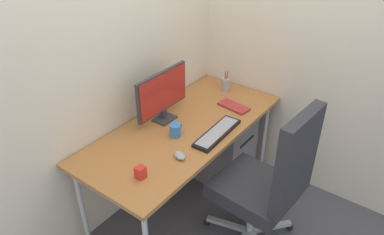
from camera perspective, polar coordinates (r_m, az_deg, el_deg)
The scene contains 13 objects.
ground_plane at distance 2.97m, azimuth -1.08°, elevation -13.01°, with size 8.00×8.00×0.00m, color #4C4C51.
wall_back at distance 2.46m, azimuth -8.66°, elevation 15.16°, with size 3.30×0.04×2.80m, color beige.
wall_side_right at distance 2.77m, azimuth 13.77°, elevation 16.48°, with size 0.04×2.44×2.80m, color beige.
desk at distance 2.54m, azimuth -1.22°, elevation -2.26°, with size 1.56×0.70×0.71m.
office_chair at distance 2.32m, azimuth 11.92°, elevation -9.81°, with size 0.63×0.65×1.11m.
filing_cabinet at distance 3.07m, azimuth 3.81°, elevation -3.83°, with size 0.40×0.56×0.61m.
monitor at distance 2.51m, azimuth -4.61°, elevation 3.75°, with size 0.48×0.12×0.36m.
keyboard at distance 2.44m, azimuth 3.95°, elevation -2.40°, with size 0.44×0.14×0.03m.
mouse at distance 2.22m, azimuth -1.94°, elevation -5.93°, with size 0.06×0.09×0.04m, color #9EA0A5.
pen_holder at distance 2.98m, azimuth 5.28°, elevation 5.19°, with size 0.07×0.07×0.19m.
notebook at distance 2.76m, azimuth 6.50°, elevation 1.72°, with size 0.11×0.24×0.02m, color #B23333.
coffee_mug at distance 2.41m, azimuth -2.62°, elevation -1.99°, with size 0.11×0.07×0.09m.
desk_clamp_accessory at distance 2.09m, azimuth -8.02°, elevation -8.46°, with size 0.05×0.05×0.07m, color red.
Camera 1 is at (-1.66, -1.31, 2.08)m, focal length 34.26 mm.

